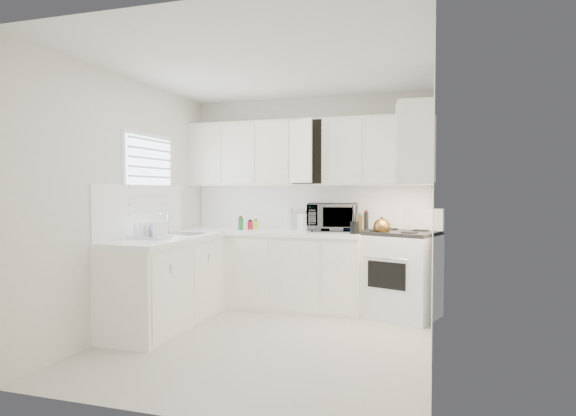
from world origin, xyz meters
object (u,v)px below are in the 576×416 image
at_px(tea_kettle, 382,226).
at_px(utensil_crock, 354,219).
at_px(stove, 399,262).
at_px(rice_cooker, 307,221).
at_px(dish_rack, 150,229).
at_px(microwave, 332,214).

height_order(tea_kettle, utensil_crock, utensil_crock).
bearing_deg(stove, tea_kettle, -118.99).
bearing_deg(rice_cooker, dish_rack, -123.03).
relative_size(tea_kettle, rice_cooker, 0.97).
bearing_deg(dish_rack, tea_kettle, 29.48).
relative_size(stove, microwave, 2.07).
bearing_deg(rice_cooker, microwave, 19.89).
height_order(tea_kettle, microwave, microwave).
bearing_deg(dish_rack, rice_cooker, 49.72).
distance_m(stove, rice_cooker, 1.20).
bearing_deg(utensil_crock, tea_kettle, 4.48).
height_order(rice_cooker, dish_rack, rice_cooker).
bearing_deg(tea_kettle, stove, 25.91).
height_order(microwave, rice_cooker, microwave).
height_order(stove, microwave, microwave).
height_order(rice_cooker, utensil_crock, utensil_crock).
bearing_deg(tea_kettle, microwave, 137.12).
xyz_separation_m(microwave, utensil_crock, (0.32, -0.34, -0.04)).
xyz_separation_m(rice_cooker, utensil_crock, (0.63, -0.29, 0.04)).
relative_size(stove, dish_rack, 3.41).
height_order(stove, rice_cooker, stove).
height_order(stove, dish_rack, stove).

